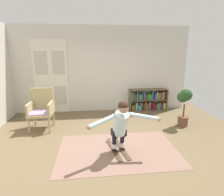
% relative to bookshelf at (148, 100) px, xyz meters
% --- Properties ---
extents(ground_plane, '(7.20, 7.20, 0.00)m').
position_rel_bookshelf_xyz_m(ground_plane, '(-1.63, -2.39, -0.35)').
color(ground_plane, brown).
extents(back_wall, '(6.00, 0.10, 2.90)m').
position_rel_bookshelf_xyz_m(back_wall, '(-1.63, 0.21, 1.10)').
color(back_wall, silver).
rests_on(back_wall, ground).
extents(double_door, '(1.22, 0.05, 2.45)m').
position_rel_bookshelf_xyz_m(double_door, '(-3.34, 0.15, 0.88)').
color(double_door, silver).
rests_on(double_door, ground).
extents(rug, '(2.56, 1.68, 0.01)m').
position_rel_bookshelf_xyz_m(rug, '(-1.47, -2.69, -0.35)').
color(rug, '#876455').
rests_on(rug, ground).
extents(bookshelf, '(1.37, 0.30, 0.76)m').
position_rel_bookshelf_xyz_m(bookshelf, '(0.00, 0.00, 0.00)').
color(bookshelf, brown).
rests_on(bookshelf, ground).
extents(wicker_chair, '(0.62, 0.62, 1.10)m').
position_rel_bookshelf_xyz_m(wicker_chair, '(-3.37, -1.26, 0.23)').
color(wicker_chair, tan).
rests_on(wicker_chair, ground).
extents(potted_plant, '(0.42, 0.44, 1.09)m').
position_rel_bookshelf_xyz_m(potted_plant, '(0.53, -1.56, 0.38)').
color(potted_plant, brown).
rests_on(potted_plant, ground).
extents(skis_pair, '(0.43, 0.95, 0.07)m').
position_rel_bookshelf_xyz_m(skis_pair, '(-1.48, -2.66, -0.33)').
color(skis_pair, '#4B3825').
rests_on(skis_pair, rug).
extents(person_skier, '(1.47, 0.71, 1.12)m').
position_rel_bookshelf_xyz_m(person_skier, '(-1.45, -2.84, 0.35)').
color(person_skier, white).
rests_on(person_skier, skis_pair).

